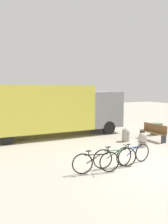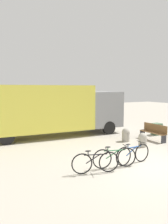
# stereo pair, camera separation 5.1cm
# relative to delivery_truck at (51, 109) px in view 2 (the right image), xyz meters

# --- Properties ---
(ground_plane) EXTENTS (60.00, 60.00, 0.00)m
(ground_plane) POSITION_rel_delivery_truck_xyz_m (1.33, -6.65, -1.70)
(ground_plane) COLOR #A8A091
(delivery_truck) EXTENTS (9.01, 2.89, 3.11)m
(delivery_truck) POSITION_rel_delivery_truck_xyz_m (0.00, 0.00, 0.00)
(delivery_truck) COLOR #EAE04C
(delivery_truck) RESTS_ON ground
(park_bench) EXTENTS (0.41, 1.72, 0.91)m
(park_bench) POSITION_rel_delivery_truck_xyz_m (4.71, -3.80, -1.21)
(park_bench) COLOR brown
(park_bench) RESTS_ON ground
(bicycle_near) EXTENTS (1.63, 0.61, 0.83)m
(bicycle_near) POSITION_rel_delivery_truck_xyz_m (-0.76, -6.38, -1.32)
(bicycle_near) COLOR black
(bicycle_near) RESTS_ON ground
(bicycle_middle) EXTENTS (1.64, 0.58, 0.83)m
(bicycle_middle) POSITION_rel_delivery_truck_xyz_m (0.13, -6.27, -1.32)
(bicycle_middle) COLOR black
(bicycle_middle) RESTS_ON ground
(bicycle_far) EXTENTS (1.70, 0.44, 0.83)m
(bicycle_far) POSITION_rel_delivery_truck_xyz_m (1.02, -6.26, -1.32)
(bicycle_far) COLOR black
(bicycle_far) RESTS_ON ground
(bollard_near_bench) EXTENTS (0.42, 0.42, 0.71)m
(bollard_near_bench) POSITION_rel_delivery_truck_xyz_m (3.14, -4.57, -1.33)
(bollard_near_bench) COLOR #9E998C
(bollard_near_bench) RESTS_ON ground
(bollard_far_bench) EXTENTS (0.44, 0.44, 0.74)m
(bollard_far_bench) POSITION_rel_delivery_truck_xyz_m (3.14, -3.27, -1.32)
(bollard_far_bench) COLOR #9E998C
(bollard_far_bench) RESTS_ON ground
(utility_box) EXTENTS (0.55, 0.49, 0.73)m
(utility_box) POSITION_rel_delivery_truck_xyz_m (5.97, -2.85, -1.34)
(utility_box) COLOR #4C6B4C
(utility_box) RESTS_ON ground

